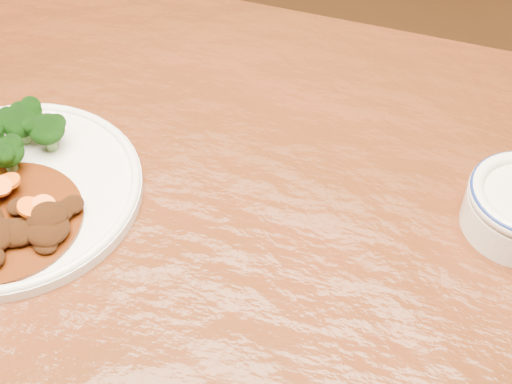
% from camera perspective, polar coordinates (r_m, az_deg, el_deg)
% --- Properties ---
extents(dining_table, '(1.59, 1.05, 0.75)m').
position_cam_1_polar(dining_table, '(0.85, -3.83, -6.57)').
color(dining_table, '#511F0E').
rests_on(dining_table, ground).
extents(dinner_plate, '(0.30, 0.30, 0.02)m').
position_cam_1_polar(dinner_plate, '(0.86, -18.98, 0.10)').
color(dinner_plate, silver).
rests_on(dinner_plate, dining_table).
extents(broccoli_florets, '(0.14, 0.09, 0.05)m').
position_cam_1_polar(broccoli_florets, '(0.89, -19.47, 4.57)').
color(broccoli_florets, '#5B8846').
rests_on(broccoli_florets, dinner_plate).
extents(mince_stew, '(0.18, 0.18, 0.03)m').
position_cam_1_polar(mince_stew, '(0.81, -19.77, -1.82)').
color(mince_stew, '#4F2108').
rests_on(mince_stew, dinner_plate).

